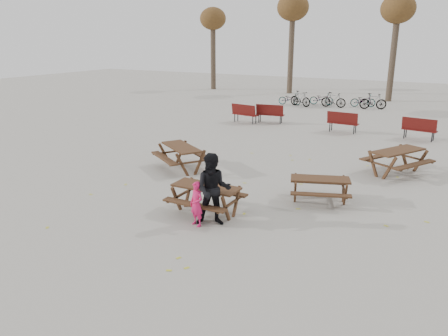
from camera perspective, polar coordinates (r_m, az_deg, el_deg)
The scene contains 14 objects.
ground at distance 11.79m, azimuth -2.32°, elevation -5.90°, with size 80.00×80.00×0.00m, color gray.
main_picnic_table at distance 11.58m, azimuth -2.35°, elevation -3.22°, with size 1.80×1.45×0.78m.
food_tray at distance 11.23m, azimuth -1.42°, elevation -2.75°, with size 0.18×0.11×0.04m, color white.
bread_roll at distance 11.21m, azimuth -1.42°, elevation -2.55°, with size 0.14×0.06×0.05m, color tan.
soda_bottle at distance 11.27m, azimuth -2.42°, elevation -2.38°, with size 0.07×0.07×0.17m.
child at distance 10.86m, azimuth -3.60°, elevation -4.71°, with size 0.42×0.27×1.14m, color #E11C5E.
adult at distance 10.79m, azimuth -1.40°, elevation -2.84°, with size 0.90×0.70×1.84m, color black.
picnic_table_east at distance 12.74m, azimuth 12.37°, elevation -2.83°, with size 1.65×1.33×0.71m, color #372314, non-canonical shape.
picnic_table_north at distance 15.56m, azimuth -5.55°, elevation 1.35°, with size 1.95×1.57×0.84m, color #372314, non-canonical shape.
picnic_table_far at distance 16.07m, azimuth 21.66°, elevation 0.74°, with size 1.98×1.60×0.85m, color #372314, non-canonical shape.
park_bench_row at distance 22.83m, azimuth 11.74°, elevation 6.30°, with size 10.40×1.31×1.03m.
bicycle_row at distance 30.53m, azimuth 13.76°, elevation 8.67°, with size 7.10×2.81×1.02m.
tree_row at distance 34.85m, azimuth 21.73°, elevation 18.42°, with size 32.17×3.52×8.26m.
fallen_leaves at distance 13.66m, azimuth 4.84°, elevation -2.69°, with size 11.00×11.00×0.01m, color gold, non-canonical shape.
Camera 1 is at (5.57, -9.34, 4.56)m, focal length 35.00 mm.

